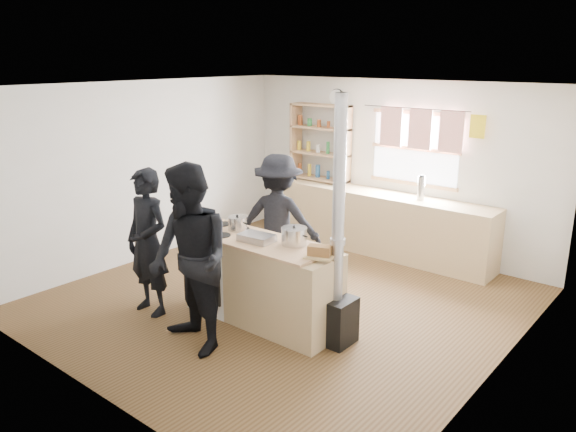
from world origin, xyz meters
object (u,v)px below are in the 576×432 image
object	(u,v)px
roast_tray	(257,237)
stockpot_counter	(294,236)
stockpot_stove	(237,223)
cooking_island	(262,281)
person_near_right	(190,260)
bread_board	(319,252)
person_far	(279,220)
flue_heater	(337,282)
person_near_left	(148,242)
skillet_greens	(198,228)
thermos	(421,188)

from	to	relation	value
roast_tray	stockpot_counter	bearing A→B (deg)	24.17
stockpot_stove	cooking_island	bearing A→B (deg)	-13.73
stockpot_counter	person_near_right	world-z (taller)	person_near_right
bread_board	person_far	distance (m)	1.65
person_near_right	person_far	size ratio (longest dim) A/B	1.12
cooking_island	person_far	size ratio (longest dim) A/B	1.18
stockpot_stove	stockpot_counter	world-z (taller)	stockpot_counter
flue_heater	bread_board	bearing A→B (deg)	-128.87
cooking_island	person_near_left	bearing A→B (deg)	-151.12
skillet_greens	stockpot_stove	size ratio (longest dim) A/B	1.64
thermos	person_far	xyz separation A→B (m)	(-1.01, -1.83, -0.23)
person_near_right	person_far	distance (m)	1.87
stockpot_counter	flue_heater	size ratio (longest dim) A/B	0.11
flue_heater	skillet_greens	bearing A→B (deg)	-169.76
roast_tray	stockpot_stove	bearing A→B (deg)	160.08
thermos	person_near_right	world-z (taller)	person_near_right
stockpot_stove	person_near_right	world-z (taller)	person_near_right
stockpot_stove	stockpot_counter	size ratio (longest dim) A/B	0.80
person_near_right	stockpot_counter	bearing A→B (deg)	79.59
thermos	stockpot_stove	size ratio (longest dim) A/B	1.52
thermos	roast_tray	distance (m)	2.86
bread_board	person_near_right	bearing A→B (deg)	-136.78
cooking_island	person_near_right	distance (m)	1.01
skillet_greens	roast_tray	xyz separation A→B (m)	(0.75, 0.14, 0.01)
skillet_greens	person_near_right	distance (m)	0.95
bread_board	person_near_left	world-z (taller)	person_near_left
stockpot_counter	person_far	size ratio (longest dim) A/B	0.16
stockpot_counter	bread_board	bearing A→B (deg)	-18.95
cooking_island	stockpot_stove	distance (m)	0.72
person_near_left	person_far	size ratio (longest dim) A/B	0.99
cooking_island	person_near_right	bearing A→B (deg)	-98.03
cooking_island	person_near_left	size ratio (longest dim) A/B	1.19
roast_tray	bread_board	xyz separation A→B (m)	(0.81, 0.02, 0.01)
bread_board	person_near_left	xyz separation A→B (m)	(-1.91, -0.59, -0.15)
stockpot_stove	person_near_left	bearing A→B (deg)	-132.62
cooking_island	thermos	bearing A→B (deg)	80.45
person_far	cooking_island	bearing A→B (deg)	98.29
bread_board	person_near_left	size ratio (longest dim) A/B	0.20
cooking_island	person_near_left	xyz separation A→B (m)	(-1.13, -0.62, 0.36)
stockpot_stove	skillet_greens	bearing A→B (deg)	-136.93
bread_board	stockpot_stove	bearing A→B (deg)	173.58
cooking_island	bread_board	xyz separation A→B (m)	(0.79, -0.03, 0.51)
stockpot_stove	person_far	world-z (taller)	person_far
skillet_greens	flue_heater	distance (m)	1.73
thermos	skillet_greens	size ratio (longest dim) A/B	0.93
bread_board	person_near_left	distance (m)	2.01
roast_tray	stockpot_stove	xyz separation A→B (m)	(-0.43, 0.16, 0.04)
flue_heater	thermos	bearing A→B (deg)	99.26
thermos	bread_board	xyz separation A→B (m)	(0.32, -2.80, -0.08)
flue_heater	person_near_right	distance (m)	1.46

